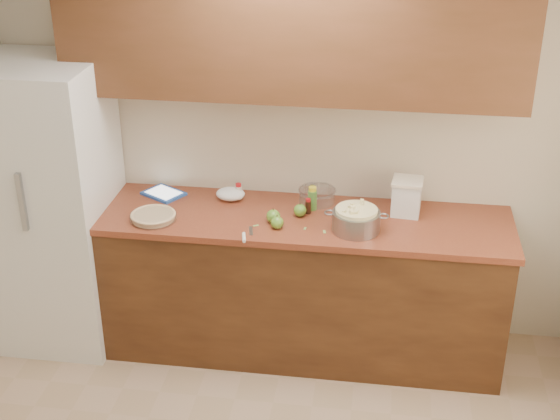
# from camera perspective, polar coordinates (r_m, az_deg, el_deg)

# --- Properties ---
(room_shell) EXTENTS (3.60, 3.60, 3.60)m
(room_shell) POSITION_cam_1_polar(r_m,az_deg,el_deg) (3.13, -3.10, -6.18)
(room_shell) COLOR tan
(room_shell) RESTS_ON ground
(counter_run) EXTENTS (2.64, 0.68, 0.92)m
(counter_run) POSITION_cam_1_polar(r_m,az_deg,el_deg) (4.81, 0.50, -5.32)
(counter_run) COLOR #583218
(counter_run) RESTS_ON ground
(upper_cabinets) EXTENTS (2.60, 0.34, 0.70)m
(upper_cabinets) POSITION_cam_1_polar(r_m,az_deg,el_deg) (4.38, 0.86, 12.63)
(upper_cabinets) COLOR #5A301B
(upper_cabinets) RESTS_ON room_shell
(fridge) EXTENTS (0.70, 0.70, 1.80)m
(fridge) POSITION_cam_1_polar(r_m,az_deg,el_deg) (4.95, -16.29, 0.27)
(fridge) COLOR silver
(fridge) RESTS_ON ground
(pie) EXTENTS (0.27, 0.27, 0.04)m
(pie) POSITION_cam_1_polar(r_m,az_deg,el_deg) (4.59, -9.25, -0.47)
(pie) COLOR silver
(pie) RESTS_ON counter_run
(colander) EXTENTS (0.37, 0.27, 0.14)m
(colander) POSITION_cam_1_polar(r_m,az_deg,el_deg) (4.42, 5.59, -0.73)
(colander) COLOR gray
(colander) RESTS_ON counter_run
(flour_canister) EXTENTS (0.19, 0.19, 0.22)m
(flour_canister) POSITION_cam_1_polar(r_m,az_deg,el_deg) (4.63, 9.25, 0.99)
(flour_canister) COLOR silver
(flour_canister) RESTS_ON counter_run
(tablet) EXTENTS (0.30, 0.28, 0.02)m
(tablet) POSITION_cam_1_polar(r_m,az_deg,el_deg) (4.91, -8.51, 1.20)
(tablet) COLOR #2351AC
(tablet) RESTS_ON counter_run
(paring_knife) EXTENTS (0.06, 0.20, 0.02)m
(paring_knife) POSITION_cam_1_polar(r_m,az_deg,el_deg) (4.35, -2.59, -1.95)
(paring_knife) COLOR gray
(paring_knife) RESTS_ON counter_run
(lemon_bottle) EXTENTS (0.05, 0.05, 0.15)m
(lemon_bottle) POSITION_cam_1_polar(r_m,az_deg,el_deg) (4.64, 2.38, 0.83)
(lemon_bottle) COLOR #4C8C38
(lemon_bottle) RESTS_ON counter_run
(cinnamon_shaker) EXTENTS (0.04, 0.04, 0.10)m
(cinnamon_shaker) POSITION_cam_1_polar(r_m,az_deg,el_deg) (4.79, -3.05, 1.36)
(cinnamon_shaker) COLOR beige
(cinnamon_shaker) RESTS_ON counter_run
(vanilla_bottle) EXTENTS (0.03, 0.03, 0.10)m
(vanilla_bottle) POSITION_cam_1_polar(r_m,az_deg,el_deg) (4.60, 2.07, 0.27)
(vanilla_bottle) COLOR black
(vanilla_bottle) RESTS_ON counter_run
(mixing_bowl) EXTENTS (0.23, 0.23, 0.09)m
(mixing_bowl) POSITION_cam_1_polar(r_m,az_deg,el_deg) (4.75, 2.73, 1.11)
(mixing_bowl) COLOR silver
(mixing_bowl) RESTS_ON counter_run
(paper_towel) EXTENTS (0.21, 0.19, 0.07)m
(paper_towel) POSITION_cam_1_polar(r_m,az_deg,el_deg) (4.79, -3.64, 1.18)
(paper_towel) COLOR white
(paper_towel) RESTS_ON counter_run
(apple_left) EXTENTS (0.08, 0.08, 0.09)m
(apple_left) POSITION_cam_1_polar(r_m,az_deg,el_deg) (4.49, -0.50, -0.46)
(apple_left) COLOR #5C8F2A
(apple_left) RESTS_ON counter_run
(apple_center) EXTENTS (0.08, 0.08, 0.09)m
(apple_center) POSITION_cam_1_polar(r_m,az_deg,el_deg) (4.57, 1.48, -0.03)
(apple_center) COLOR #5C8F2A
(apple_center) RESTS_ON counter_run
(apple_front) EXTENTS (0.07, 0.07, 0.09)m
(apple_front) POSITION_cam_1_polar(r_m,az_deg,el_deg) (4.43, -0.21, -0.92)
(apple_front) COLOR #5C8F2A
(apple_front) RESTS_ON counter_run
(peel_a) EXTENTS (0.02, 0.03, 0.00)m
(peel_a) POSITION_cam_1_polar(r_m,az_deg,el_deg) (4.44, 1.84, -1.36)
(peel_a) COLOR #8BBA5A
(peel_a) RESTS_ON counter_run
(peel_b) EXTENTS (0.04, 0.03, 0.00)m
(peel_b) POSITION_cam_1_polar(r_m,az_deg,el_deg) (4.48, -1.78, -1.14)
(peel_b) COLOR #8BBA5A
(peel_b) RESTS_ON counter_run
(peel_c) EXTENTS (0.02, 0.04, 0.00)m
(peel_c) POSITION_cam_1_polar(r_m,az_deg,el_deg) (4.41, 3.27, -1.60)
(peel_c) COLOR #8BBA5A
(peel_c) RESTS_ON counter_run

